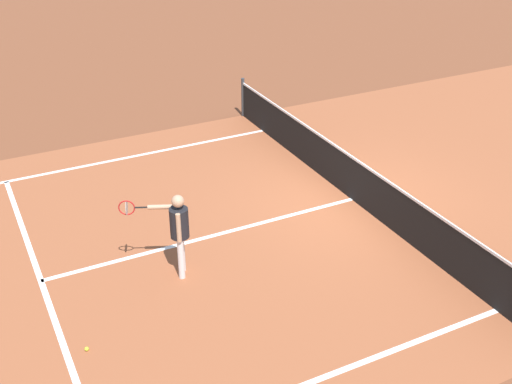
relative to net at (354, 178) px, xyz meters
The scene contains 8 objects.
ground_plane 0.49m from the net, ahead, with size 60.00×60.00×0.00m, color brown.
court_surface_inbounds 0.49m from the net, ahead, with size 10.62×24.40×0.00m, color #9E5433.
line_sideline_left 7.24m from the net, 124.66° to the right, with size 0.10×11.89×0.01m, color white.
line_service_near 6.42m from the net, 90.00° to the right, with size 8.22×0.10×0.01m, color white.
line_center_service 3.24m from the net, 90.00° to the right, with size 0.10×6.40×0.01m, color white.
net is the anchor object (origin of this frame).
player_near 4.29m from the net, 78.17° to the right, with size 0.82×1.02×1.56m.
tennis_ball_mid_court 6.47m from the net, 71.31° to the right, with size 0.07×0.07×0.07m, color #CCE033.
Camera 1 is at (9.65, -7.13, 6.61)m, focal length 45.10 mm.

